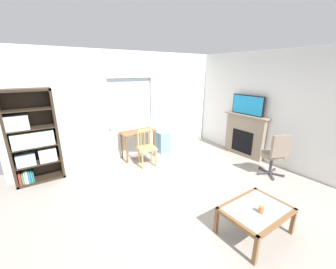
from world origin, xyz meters
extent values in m
cube|color=#9E9389|center=(0.00, 0.00, -0.01)|extent=(6.52, 6.18, 0.02)
cube|color=silver|center=(0.00, 2.59, 0.41)|extent=(5.52, 0.12, 0.82)
cube|color=silver|center=(0.00, 2.59, 2.43)|extent=(5.52, 0.12, 0.62)
cube|color=silver|center=(-1.63, 2.59, 1.47)|extent=(2.27, 0.12, 1.31)
cube|color=silver|center=(1.76, 2.59, 1.47)|extent=(2.01, 0.12, 1.31)
cube|color=silver|center=(0.13, 2.60, 1.47)|extent=(1.25, 0.02, 1.31)
cube|color=white|center=(0.13, 2.53, 0.83)|extent=(1.31, 0.06, 0.03)
cube|color=white|center=(0.13, 2.53, 2.11)|extent=(1.31, 0.06, 0.03)
cube|color=white|center=(-0.49, 2.53, 1.47)|extent=(0.03, 0.06, 1.31)
cube|color=white|center=(0.76, 2.53, 1.47)|extent=(0.03, 0.06, 1.31)
cube|color=silver|center=(2.82, 0.00, 1.37)|extent=(0.12, 5.38, 2.75)
cube|color=#2D2319|center=(-2.56, 2.34, 0.97)|extent=(0.05, 0.38, 1.94)
cube|color=#2D2319|center=(-1.71, 2.34, 0.97)|extent=(0.05, 0.38, 1.94)
cube|color=#2D2319|center=(-2.13, 2.34, 1.92)|extent=(0.90, 0.38, 0.05)
cube|color=#2D2319|center=(-2.13, 2.34, 0.03)|extent=(0.90, 0.38, 0.05)
cube|color=#2D2319|center=(-2.13, 2.52, 0.97)|extent=(0.90, 0.02, 1.94)
cube|color=#2D2319|center=(-2.13, 2.34, 0.40)|extent=(0.85, 0.36, 0.02)
cube|color=#2D2319|center=(-2.13, 2.34, 0.78)|extent=(0.85, 0.36, 0.02)
cube|color=#2D2319|center=(-2.13, 2.34, 1.16)|extent=(0.85, 0.36, 0.02)
cube|color=#2D2319|center=(-2.13, 2.34, 1.54)|extent=(0.85, 0.36, 0.02)
cube|color=#9EBCDB|center=(-2.34, 2.33, 0.53)|extent=(0.33, 0.28, 0.24)
cube|color=silver|center=(-1.94, 2.33, 0.56)|extent=(0.33, 0.27, 0.28)
cube|color=#B7D6B2|center=(-2.14, 2.33, 0.95)|extent=(0.74, 0.31, 0.30)
cube|color=silver|center=(-2.35, 2.33, 1.31)|extent=(0.39, 0.30, 0.28)
cube|color=red|center=(-2.50, 2.32, 0.17)|extent=(0.04, 0.28, 0.23)
cube|color=green|center=(-2.46, 2.32, 0.16)|extent=(0.03, 0.24, 0.21)
cube|color=white|center=(-2.42, 2.32, 0.16)|extent=(0.02, 0.25, 0.23)
cube|color=white|center=(-2.38, 2.32, 0.17)|extent=(0.03, 0.29, 0.24)
cube|color=#286BB2|center=(-2.34, 2.32, 0.17)|extent=(0.04, 0.28, 0.24)
cube|color=green|center=(-2.30, 2.32, 0.16)|extent=(0.02, 0.27, 0.23)
cube|color=#286BB2|center=(-2.27, 2.32, 0.15)|extent=(0.02, 0.24, 0.19)
cube|color=brown|center=(0.16, 2.24, 0.73)|extent=(0.92, 0.43, 0.03)
cylinder|color=brown|center=(-0.25, 2.08, 0.36)|extent=(0.04, 0.04, 0.72)
cylinder|color=brown|center=(0.57, 2.08, 0.36)|extent=(0.04, 0.04, 0.72)
cylinder|color=brown|center=(-0.25, 2.41, 0.36)|extent=(0.04, 0.04, 0.72)
cylinder|color=brown|center=(0.57, 2.41, 0.36)|extent=(0.04, 0.04, 0.72)
cube|color=tan|center=(0.12, 1.69, 0.45)|extent=(0.49, 0.47, 0.04)
cylinder|color=tan|center=(-0.07, 1.57, 0.22)|extent=(0.04, 0.04, 0.43)
cylinder|color=tan|center=(0.26, 1.50, 0.22)|extent=(0.04, 0.04, 0.43)
cylinder|color=tan|center=(-0.01, 1.88, 0.22)|extent=(0.04, 0.04, 0.43)
cylinder|color=tan|center=(0.32, 1.82, 0.22)|extent=(0.04, 0.04, 0.43)
cylinder|color=tan|center=(-0.01, 1.88, 0.68)|extent=(0.04, 0.04, 0.45)
cylinder|color=tan|center=(0.32, 1.82, 0.68)|extent=(0.04, 0.04, 0.45)
cube|color=tan|center=(0.15, 1.85, 0.87)|extent=(0.36, 0.10, 0.06)
cylinder|color=tan|center=(0.05, 1.87, 0.65)|extent=(0.02, 0.02, 0.35)
cylinder|color=tan|center=(0.15, 1.85, 0.65)|extent=(0.02, 0.02, 0.35)
cylinder|color=tan|center=(0.26, 1.83, 0.65)|extent=(0.02, 0.02, 0.35)
cube|color=#72ADDB|center=(0.95, 2.29, 0.30)|extent=(0.35, 0.40, 0.59)
cube|color=gray|center=(2.67, 0.78, 0.55)|extent=(0.18, 1.15, 1.11)
cube|color=black|center=(2.58, 0.78, 0.40)|extent=(0.03, 0.63, 0.61)
cube|color=gray|center=(2.65, 0.78, 1.13)|extent=(0.26, 1.25, 0.04)
cube|color=black|center=(2.65, 0.78, 1.41)|extent=(0.05, 0.92, 0.52)
cube|color=#198CCC|center=(2.62, 0.78, 1.41)|extent=(0.01, 0.87, 0.47)
cylinder|color=#7A6B5B|center=(2.21, -0.30, 0.48)|extent=(0.48, 0.48, 0.09)
cube|color=#7A6B5B|center=(2.11, -0.49, 0.76)|extent=(0.39, 0.25, 0.48)
cylinder|color=#38383D|center=(2.21, -0.30, 0.24)|extent=(0.06, 0.06, 0.42)
cube|color=#38383D|center=(2.09, -0.23, 0.03)|extent=(0.27, 0.16, 0.03)
cylinder|color=#38383D|center=(1.96, -0.17, 0.03)|extent=(0.05, 0.05, 0.05)
cube|color=#38383D|center=(2.11, -0.40, 0.03)|extent=(0.22, 0.22, 0.03)
cylinder|color=#38383D|center=(2.01, -0.50, 0.03)|extent=(0.05, 0.05, 0.05)
cube|color=#38383D|center=(2.28, -0.42, 0.03)|extent=(0.16, 0.27, 0.03)
cylinder|color=#38383D|center=(2.34, -0.55, 0.03)|extent=(0.05, 0.05, 0.05)
cube|color=#38383D|center=(2.35, -0.27, 0.03)|extent=(0.28, 0.08, 0.03)
cylinder|color=#38383D|center=(2.49, -0.25, 0.03)|extent=(0.05, 0.05, 0.05)
cube|color=#38383D|center=(2.23, -0.16, 0.03)|extent=(0.08, 0.28, 0.03)
cylinder|color=#38383D|center=(2.26, -0.02, 0.03)|extent=(0.05, 0.05, 0.05)
cube|color=#8C9E99|center=(0.32, -1.17, 0.41)|extent=(0.84, 0.58, 0.02)
cube|color=brown|center=(0.32, -1.48, 0.39)|extent=(0.94, 0.05, 0.05)
cube|color=brown|center=(0.32, -0.85, 0.39)|extent=(0.94, 0.05, 0.05)
cube|color=brown|center=(-0.13, -1.17, 0.39)|extent=(0.05, 0.68, 0.05)
cube|color=brown|center=(0.77, -1.17, 0.39)|extent=(0.05, 0.68, 0.05)
cube|color=brown|center=(-0.13, -1.48, 0.18)|extent=(0.05, 0.05, 0.37)
cube|color=brown|center=(0.77, -1.48, 0.18)|extent=(0.05, 0.05, 0.37)
cube|color=brown|center=(-0.13, -0.85, 0.18)|extent=(0.05, 0.05, 0.37)
cube|color=brown|center=(0.77, -0.85, 0.18)|extent=(0.05, 0.05, 0.37)
cylinder|color=orange|center=(0.29, -1.25, 0.46)|extent=(0.07, 0.07, 0.09)
camera|label=1|loc=(-2.09, -2.50, 2.28)|focal=22.02mm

